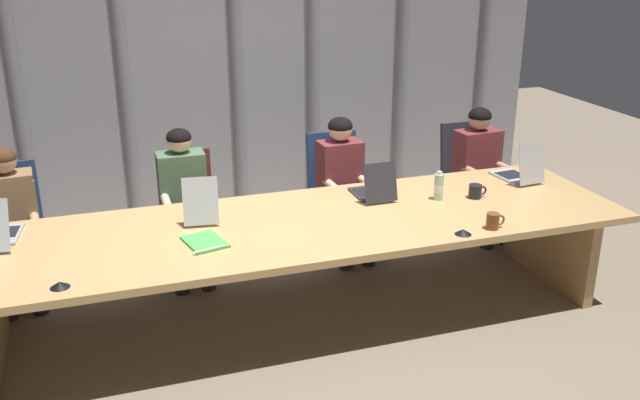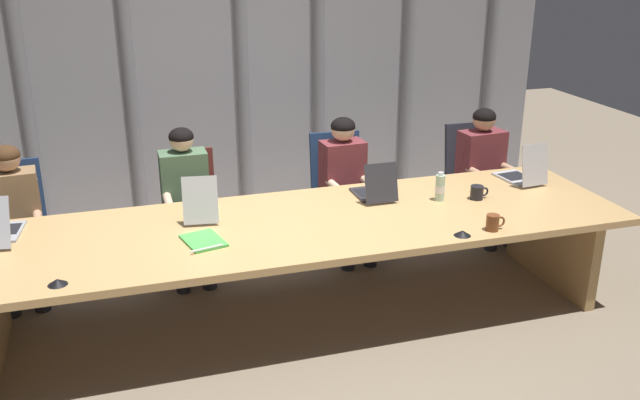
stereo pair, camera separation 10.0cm
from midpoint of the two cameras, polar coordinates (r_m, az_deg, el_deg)
The scene contains 20 objects.
ground_plane at distance 5.01m, azimuth -0.89°, elevation -9.55°, with size 12.91×12.91×0.00m, color #7F705B.
conference_table at distance 4.74m, azimuth -0.93°, elevation -3.25°, with size 4.51×1.25×0.73m.
curtain_backdrop at distance 6.78m, azimuth -6.82°, elevation 11.20°, with size 6.46×0.17×2.85m.
laptop_left_mid at distance 4.81m, azimuth -9.11°, elevation -0.69°, with size 0.29×0.44×0.33m.
laptop_center at distance 5.13m, azimuth 5.03°, elevation 0.80°, with size 0.25×0.38×0.29m.
laptop_right_mid at distance 5.69m, azimuth 16.70°, elevation 2.07°, with size 0.27×0.42×0.34m.
office_chair_left_end at distance 5.73m, azimuth -22.88°, elevation -3.30°, with size 0.60×0.60×0.96m.
office_chair_left_mid at distance 5.71m, azimuth -9.99°, elevation -2.04°, with size 0.60×0.60×0.93m.
office_chair_center at distance 5.98m, azimuth 2.10°, elevation -0.57°, with size 0.60×0.60×0.98m.
office_chair_right_mid at distance 6.49m, azimuth 12.86°, elevation 0.61°, with size 0.60×0.60×0.96m.
person_left_end at distance 5.47m, azimuth -23.23°, elevation -1.11°, with size 0.40×0.57×1.15m.
person_left_mid at distance 5.45m, azimuth -10.36°, elevation 0.36°, with size 0.37×0.55×1.18m.
person_center at distance 5.73m, azimuth 2.69°, elevation 1.69°, with size 0.38×0.56×1.17m.
person_right_mid at distance 6.27m, azimuth 13.89°, elevation 2.73°, with size 0.44×0.57×1.15m.
water_bottle_primary at distance 5.12m, azimuth 10.35°, elevation 0.99°, with size 0.07×0.07×0.21m.
coffee_mug_near at distance 5.22m, azimuth 13.29°, elevation 0.60°, with size 0.14×0.09×0.10m.
coffee_mug_far at distance 4.69m, azimuth 14.59°, elevation -1.80°, with size 0.13×0.08×0.11m.
conference_mic_left_side at distance 4.10m, azimuth -20.04°, elevation -6.32°, with size 0.11×0.11×0.04m, color black.
conference_mic_middle at distance 4.57m, azimuth 12.20°, elevation -2.66°, with size 0.11×0.11×0.04m, color black.
spiral_notepad at distance 4.43m, azimuth -8.87°, elevation -3.33°, with size 0.28×0.35×0.03m.
Camera 2 is at (-1.15, -4.18, 2.52)m, focal length 39.09 mm.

